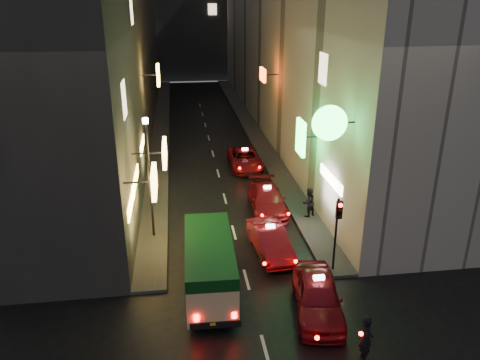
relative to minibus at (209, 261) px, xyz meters
name	(u,v)px	position (x,y,z in m)	size (l,w,h in m)	color
building_left	(110,30)	(-6.32, 26.20, 7.49)	(7.69, 52.00, 18.00)	#353330
building_right	(293,29)	(9.67, 26.20, 7.49)	(7.91, 52.00, 18.00)	#ACA69D
building_far	(189,1)	(1.68, 58.20, 9.49)	(30.00, 10.00, 22.00)	#302F34
sidewalk_left	(161,130)	(-2.57, 26.20, -1.44)	(1.50, 52.00, 0.15)	#474542
sidewalk_right	(251,127)	(5.93, 26.20, -1.44)	(1.50, 52.00, 0.15)	#474542
minibus	(209,261)	(0.00, 0.00, 0.00)	(2.11, 5.62, 2.40)	#F8D89B
taxi_near	(318,293)	(4.11, -1.94, -0.63)	(3.14, 5.84, 1.93)	maroon
taxi_second	(270,238)	(3.16, 2.86, -0.72)	(2.50, 5.16, 1.76)	maroon
taxi_third	(267,198)	(3.94, 7.66, -0.70)	(2.24, 5.16, 1.79)	maroon
taxi_far	(245,158)	(3.73, 15.12, -0.73)	(2.05, 4.92, 1.73)	maroon
pedestrian_crossing	(367,336)	(4.98, -4.72, -0.50)	(0.67, 0.43, 2.04)	black
pedestrian_sidewalk	(309,201)	(6.03, 6.32, -0.41)	(0.72, 0.45, 1.90)	black
traffic_light	(338,220)	(5.68, 0.68, 1.17)	(0.26, 0.43, 3.50)	black
lamp_post	(149,171)	(-2.52, 5.20, 2.21)	(0.28, 0.28, 6.22)	black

